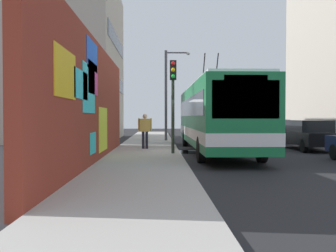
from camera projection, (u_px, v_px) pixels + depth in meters
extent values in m
plane|color=#232326|center=(180.00, 155.00, 17.06)|extent=(80.00, 80.00, 0.00)
cube|color=#ADA8A0|center=(145.00, 153.00, 17.02)|extent=(48.00, 3.20, 0.15)
cube|color=maroon|center=(94.00, 103.00, 13.50)|extent=(15.17, 0.30, 4.48)
cube|color=yellow|center=(66.00, 74.00, 8.73)|extent=(2.00, 0.02, 1.15)
cube|color=#F2338C|center=(93.00, 78.00, 12.42)|extent=(1.83, 0.02, 1.06)
cube|color=#33D8E5|center=(81.00, 85.00, 10.47)|extent=(1.84, 0.02, 0.81)
cube|color=yellow|center=(103.00, 129.00, 14.74)|extent=(2.14, 0.02, 1.73)
cube|color=#33D8E5|center=(93.00, 143.00, 12.40)|extent=(1.06, 0.02, 0.72)
cube|color=#33D8E5|center=(89.00, 89.00, 11.71)|extent=(2.02, 0.02, 1.52)
cube|color=blue|center=(92.00, 56.00, 12.28)|extent=(1.92, 0.02, 0.97)
cube|color=#B2A899|center=(52.00, 62.00, 28.59)|extent=(11.78, 9.94, 12.06)
cube|color=black|center=(117.00, 83.00, 28.77)|extent=(10.01, 0.04, 1.10)
cube|color=black|center=(117.00, 42.00, 28.69)|extent=(10.01, 0.04, 1.10)
cube|color=#19723F|center=(215.00, 115.00, 18.14)|extent=(12.64, 2.56, 2.75)
cube|color=silver|center=(215.00, 86.00, 18.11)|extent=(12.13, 2.36, 0.12)
cube|color=white|center=(215.00, 132.00, 18.16)|extent=(12.66, 2.58, 0.44)
cube|color=black|center=(246.00, 99.00, 11.83)|extent=(0.04, 2.18, 1.24)
cube|color=black|center=(215.00, 107.00, 18.13)|extent=(11.63, 2.59, 0.88)
cube|color=orange|center=(246.00, 79.00, 11.83)|extent=(0.06, 1.41, 0.28)
cylinder|color=black|center=(216.00, 74.00, 19.99)|extent=(1.43, 0.06, 2.00)
cylinder|color=black|center=(203.00, 74.00, 19.97)|extent=(1.43, 0.06, 2.00)
cylinder|color=black|center=(262.00, 150.00, 14.16)|extent=(1.00, 0.28, 1.00)
cylinder|color=black|center=(201.00, 150.00, 14.10)|extent=(1.00, 0.28, 1.00)
cylinder|color=black|center=(224.00, 138.00, 22.24)|extent=(1.00, 0.28, 1.00)
cylinder|color=black|center=(185.00, 138.00, 22.18)|extent=(1.00, 0.28, 1.00)
cylinder|color=black|center=(335.00, 152.00, 15.00)|extent=(0.64, 0.22, 0.64)
cube|color=black|center=(308.00, 138.00, 19.72)|extent=(4.72, 1.87, 0.66)
cube|color=black|center=(307.00, 126.00, 19.80)|extent=(2.83, 1.68, 0.60)
cylinder|color=black|center=(304.00, 146.00, 18.15)|extent=(0.64, 0.22, 0.64)
cylinder|color=black|center=(311.00, 142.00, 21.31)|extent=(0.64, 0.22, 0.64)
cylinder|color=black|center=(283.00, 142.00, 21.26)|extent=(0.64, 0.22, 0.64)
cube|color=#38383D|center=(272.00, 133.00, 26.02)|extent=(4.85, 1.86, 0.66)
cube|color=black|center=(271.00, 124.00, 26.10)|extent=(2.91, 1.67, 0.60)
cylinder|color=black|center=(291.00, 139.00, 24.45)|extent=(0.64, 0.22, 0.64)
cylinder|color=black|center=(267.00, 139.00, 24.40)|extent=(0.64, 0.22, 0.64)
cylinder|color=black|center=(276.00, 136.00, 27.65)|extent=(0.64, 0.22, 0.64)
cylinder|color=black|center=(254.00, 136.00, 27.60)|extent=(0.64, 0.22, 0.64)
cube|color=#B7B7BC|center=(251.00, 130.00, 31.82)|extent=(4.59, 1.74, 0.66)
cube|color=black|center=(251.00, 123.00, 31.90)|extent=(2.75, 1.57, 0.60)
cylinder|color=black|center=(265.00, 135.00, 30.34)|extent=(0.64, 0.22, 0.64)
cylinder|color=black|center=(246.00, 135.00, 30.29)|extent=(0.64, 0.22, 0.64)
cylinder|color=black|center=(255.00, 133.00, 33.36)|extent=(0.64, 0.22, 0.64)
cylinder|color=black|center=(238.00, 133.00, 33.32)|extent=(0.64, 0.22, 0.64)
cylinder|color=#1E1E2D|center=(147.00, 140.00, 18.71)|extent=(0.14, 0.14, 0.87)
cylinder|color=#1E1E2D|center=(143.00, 140.00, 18.70)|extent=(0.14, 0.14, 0.87)
cube|color=gold|center=(145.00, 125.00, 18.69)|extent=(0.22, 0.51, 0.65)
cylinder|color=gold|center=(151.00, 124.00, 18.69)|extent=(0.09, 0.09, 0.62)
cylinder|color=gold|center=(139.00, 124.00, 18.68)|extent=(0.09, 0.09, 0.62)
sphere|color=beige|center=(145.00, 116.00, 18.67)|extent=(0.23, 0.23, 0.23)
cylinder|color=#2D382D|center=(173.00, 107.00, 16.24)|extent=(0.14, 0.14, 4.08)
cube|color=black|center=(173.00, 70.00, 15.98)|extent=(0.20, 0.28, 0.84)
sphere|color=red|center=(173.00, 63.00, 15.86)|extent=(0.18, 0.18, 0.18)
sphere|color=yellow|center=(173.00, 70.00, 15.87)|extent=(0.18, 0.18, 0.18)
sphere|color=green|center=(173.00, 76.00, 15.88)|extent=(0.18, 0.18, 0.18)
cylinder|color=#4C4C51|center=(166.00, 96.00, 25.39)|extent=(0.18, 0.18, 6.17)
cylinder|color=#4C4C51|center=(177.00, 53.00, 25.34)|extent=(0.10, 1.53, 0.10)
ellipsoid|color=silver|center=(188.00, 53.00, 25.36)|extent=(0.44, 0.28, 0.20)
cylinder|color=black|center=(190.00, 152.00, 18.51)|extent=(2.12, 2.12, 0.00)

